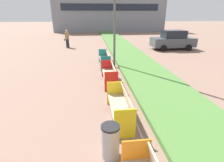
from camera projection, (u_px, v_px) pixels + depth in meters
The scene contains 8 objects.
planter_grass_strip at pixel (143, 70), 10.76m from camera, with size 2.80×120.00×0.18m.
building_backdrop at pixel (109, 10), 36.43m from camera, with size 21.82×7.98×8.25m.
bench_yellow_frame at pixel (120, 109), 5.85m from camera, with size 0.65×2.11×0.94m.
bench_red_frame at pixel (110, 76), 8.92m from camera, with size 0.65×2.15×0.94m.
bench_teal_frame at pixel (105, 61), 11.88m from camera, with size 0.65×2.37×0.94m.
litter_bin at pixel (110, 141), 4.23m from camera, with size 0.46×0.46×0.89m.
pedestrian_walking at pixel (67, 39), 18.28m from camera, with size 0.53×0.24×1.82m.
parked_car_distant at pixel (173, 40), 17.32m from camera, with size 4.20×2.00×1.86m.
Camera 1 is at (0.06, 2.02, 3.33)m, focal length 28.00 mm.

